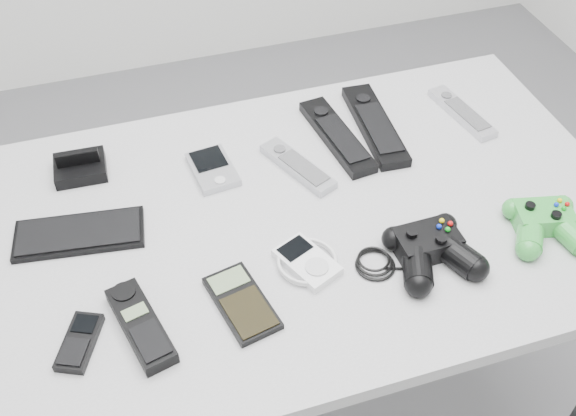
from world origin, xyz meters
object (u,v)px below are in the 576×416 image
object	(u,v)px
cordless_handset	(141,325)
remote_black_b	(375,124)
pda_keyboard	(79,233)
controller_green	(546,222)
pda	(213,169)
remote_black_a	(337,135)
remote_silver_a	(298,166)
remote_silver_b	(462,112)
calculator	(242,302)
desk	(317,235)
mobile_phone	(79,342)
mp3_player	(307,261)
controller_black	(431,248)

from	to	relation	value
cordless_handset	remote_black_b	bearing A→B (deg)	19.38
pda_keyboard	controller_green	bearing A→B (deg)	-9.02
pda	remote_black_a	xyz separation A→B (m)	(0.26, 0.02, 0.00)
remote_silver_a	remote_silver_b	size ratio (longest dim) A/B	0.96
cordless_handset	calculator	bearing A→B (deg)	-14.36
desk	cordless_handset	world-z (taller)	cordless_handset
remote_silver_a	mobile_phone	bearing A→B (deg)	-170.98
pda	remote_silver_a	size ratio (longest dim) A/B	0.66
calculator	controller_green	size ratio (longest dim) A/B	0.99
desk	mobile_phone	bearing A→B (deg)	-159.76
pda_keyboard	remote_silver_a	size ratio (longest dim) A/B	1.26
cordless_handset	mobile_phone	bearing A→B (deg)	165.82
remote_silver_a	remote_black_a	world-z (taller)	remote_black_a
remote_black_a	remote_silver_b	distance (m)	0.28
remote_black_a	calculator	world-z (taller)	remote_black_a
pda_keyboard	mp3_player	size ratio (longest dim) A/B	2.05
desk	pda	xyz separation A→B (m)	(-0.16, 0.16, 0.08)
remote_silver_b	remote_silver_a	bearing A→B (deg)	178.78
pda	controller_black	xyz separation A→B (m)	(0.31, -0.32, 0.02)
mobile_phone	controller_black	world-z (taller)	controller_black
pda_keyboard	mobile_phone	xyz separation A→B (m)	(-0.02, -0.23, 0.00)
cordless_handset	controller_black	size ratio (longest dim) A/B	0.66
cordless_handset	controller_green	world-z (taller)	controller_green
cordless_handset	controller_black	world-z (taller)	controller_black
mobile_phone	controller_green	size ratio (longest dim) A/B	0.69
controller_green	remote_silver_a	bearing A→B (deg)	154.65
mp3_player	controller_black	world-z (taller)	controller_black
pda_keyboard	desk	bearing A→B (deg)	-1.40
desk	mobile_phone	world-z (taller)	mobile_phone
cordless_handset	controller_black	bearing A→B (deg)	-13.89
calculator	controller_black	distance (m)	0.33
remote_black_a	mp3_player	xyz separation A→B (m)	(-0.16, -0.30, -0.00)
pda_keyboard	remote_black_a	xyz separation A→B (m)	(0.53, 0.11, 0.01)
controller_black	controller_green	size ratio (longest dim) A/B	1.73
pda	cordless_handset	bearing A→B (deg)	-126.42
remote_black_b	controller_green	size ratio (longest dim) A/B	1.76
cordless_handset	pda	bearing A→B (deg)	45.96
remote_silver_b	controller_green	bearing A→B (deg)	-103.16
cordless_handset	controller_green	xyz separation A→B (m)	(0.71, -0.00, 0.01)
pda	desk	bearing A→B (deg)	-51.32
pda_keyboard	mobile_phone	world-z (taller)	mobile_phone
controller_green	desk	bearing A→B (deg)	168.02
calculator	pda	bearing A→B (deg)	73.26
mobile_phone	cordless_handset	distance (m)	0.09
remote_silver_a	remote_silver_b	bearing A→B (deg)	-14.94
pda	mobile_phone	bearing A→B (deg)	-137.38
remote_silver_b	controller_green	size ratio (longest dim) A/B	1.25
remote_black_b	remote_silver_b	xyz separation A→B (m)	(0.19, -0.01, -0.00)
pda_keyboard	remote_silver_b	xyz separation A→B (m)	(0.81, 0.11, 0.00)
remote_silver_a	remote_silver_b	world-z (taller)	same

